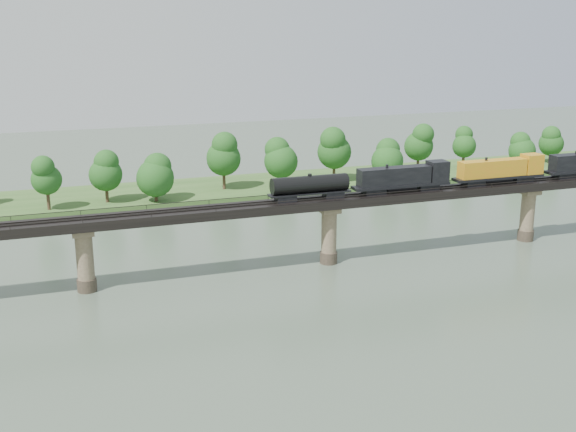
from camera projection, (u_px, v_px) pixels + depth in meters
name	position (u px, v px, depth m)	size (l,w,h in m)	color
ground	(413.00, 333.00, 96.10)	(400.00, 400.00, 0.00)	#3C4C3C
far_bank	(242.00, 188.00, 173.33)	(300.00, 24.00, 1.60)	#315321
bridge	(329.00, 232.00, 121.97)	(236.00, 30.00, 11.50)	#473A2D
bridge_superstructure	(330.00, 196.00, 120.28)	(220.00, 4.90, 0.75)	black
far_treeline	(212.00, 161.00, 164.53)	(289.06, 17.54, 13.60)	#382619
freight_train	(468.00, 173.00, 128.06)	(72.01, 2.81, 4.96)	black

